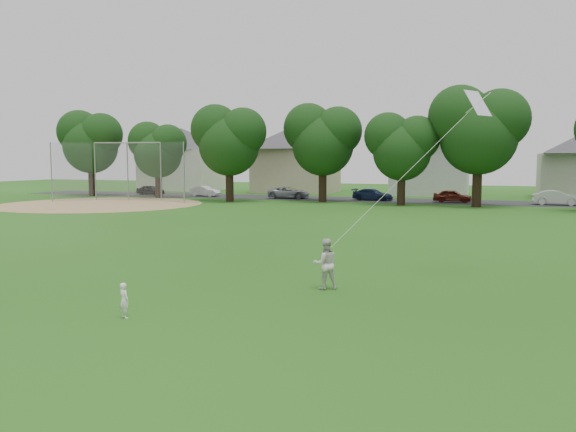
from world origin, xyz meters
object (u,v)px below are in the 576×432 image
(toddler, at_px, (124,300))
(baseball_backstop, at_px, (125,172))
(older_boy, at_px, (325,264))
(kite, at_px, (404,176))

(toddler, xyz_separation_m, baseball_backstop, (-24.92, 33.90, 2.36))
(older_boy, bearing_deg, kite, -172.14)
(toddler, relative_size, older_boy, 0.57)
(older_boy, bearing_deg, baseball_backstop, -74.79)
(toddler, distance_m, older_boy, 6.06)
(older_boy, height_order, kite, kite)
(older_boy, height_order, baseball_backstop, baseball_backstop)
(toddler, xyz_separation_m, older_boy, (3.76, 4.75, 0.33))
(kite, bearing_deg, baseball_backstop, 138.09)
(older_boy, distance_m, baseball_backstop, 40.95)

